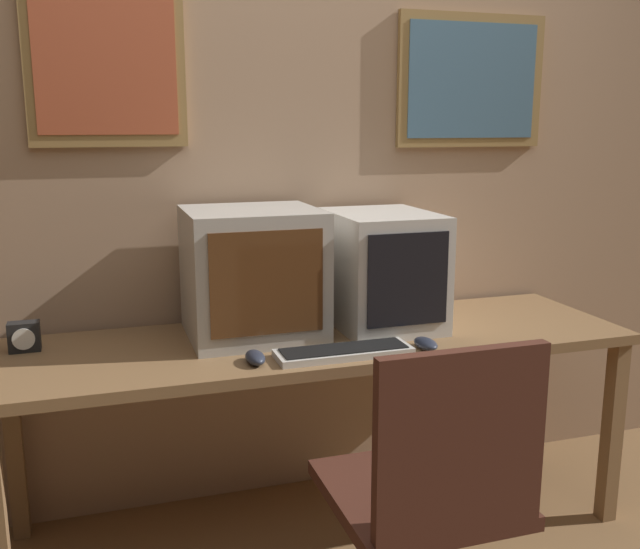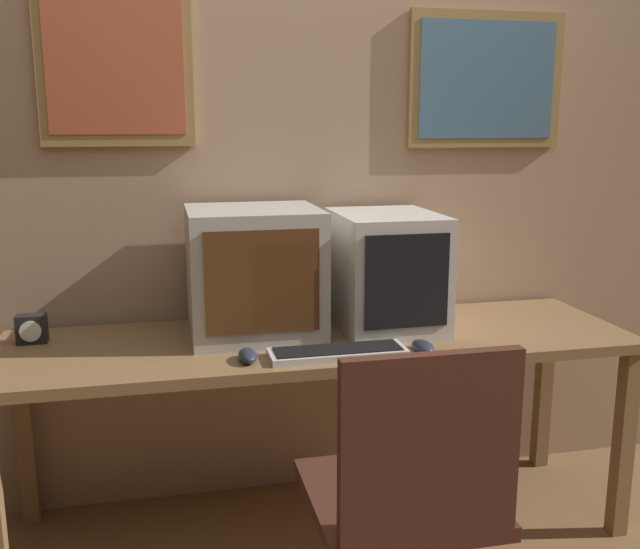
{
  "view_description": "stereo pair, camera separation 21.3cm",
  "coord_description": "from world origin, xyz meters",
  "px_view_note": "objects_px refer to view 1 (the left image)",
  "views": [
    {
      "loc": [
        -0.72,
        -1.23,
        1.44
      ],
      "look_at": [
        0.0,
        1.0,
        0.94
      ],
      "focal_mm": 40.0,
      "sensor_mm": 36.0,
      "label": 1
    },
    {
      "loc": [
        -0.52,
        -1.29,
        1.44
      ],
      "look_at": [
        0.0,
        1.0,
        0.94
      ],
      "focal_mm": 40.0,
      "sensor_mm": 36.0,
      "label": 2
    }
  ],
  "objects_px": {
    "monitor_left": "(253,273)",
    "monitor_right": "(382,269)",
    "keyboard_main": "(344,352)",
    "office_chair": "(427,527)",
    "mouse_far_corner": "(255,358)",
    "mouse_near_keyboard": "(426,344)",
    "desk_clock": "(24,337)"
  },
  "relations": [
    {
      "from": "monitor_left",
      "to": "monitor_right",
      "type": "bearing_deg",
      "value": -2.04
    },
    {
      "from": "monitor_left",
      "to": "mouse_near_keyboard",
      "type": "bearing_deg",
      "value": -32.95
    },
    {
      "from": "monitor_left",
      "to": "desk_clock",
      "type": "relative_size",
      "value": 4.58
    },
    {
      "from": "keyboard_main",
      "to": "office_chair",
      "type": "xyz_separation_m",
      "value": [
        0.05,
        -0.5,
        -0.33
      ]
    },
    {
      "from": "monitor_left",
      "to": "keyboard_main",
      "type": "relative_size",
      "value": 1.02
    },
    {
      "from": "mouse_near_keyboard",
      "to": "monitor_right",
      "type": "bearing_deg",
      "value": 95.3
    },
    {
      "from": "monitor_left",
      "to": "mouse_far_corner",
      "type": "height_order",
      "value": "monitor_left"
    },
    {
      "from": "mouse_near_keyboard",
      "to": "office_chair",
      "type": "distance_m",
      "value": 0.63
    },
    {
      "from": "monitor_right",
      "to": "office_chair",
      "type": "xyz_separation_m",
      "value": [
        -0.2,
        -0.8,
        -0.52
      ]
    },
    {
      "from": "keyboard_main",
      "to": "mouse_near_keyboard",
      "type": "xyz_separation_m",
      "value": [
        0.28,
        -0.01,
        0.0
      ]
    },
    {
      "from": "mouse_far_corner",
      "to": "office_chair",
      "type": "xyz_separation_m",
      "value": [
        0.34,
        -0.52,
        -0.33
      ]
    },
    {
      "from": "keyboard_main",
      "to": "desk_clock",
      "type": "bearing_deg",
      "value": 159.59
    },
    {
      "from": "keyboard_main",
      "to": "desk_clock",
      "type": "height_order",
      "value": "desk_clock"
    },
    {
      "from": "office_chair",
      "to": "mouse_near_keyboard",
      "type": "bearing_deg",
      "value": 65.38
    },
    {
      "from": "keyboard_main",
      "to": "mouse_near_keyboard",
      "type": "distance_m",
      "value": 0.28
    },
    {
      "from": "keyboard_main",
      "to": "mouse_far_corner",
      "type": "bearing_deg",
      "value": 177.66
    },
    {
      "from": "mouse_far_corner",
      "to": "office_chair",
      "type": "bearing_deg",
      "value": -56.91
    },
    {
      "from": "keyboard_main",
      "to": "mouse_far_corner",
      "type": "relative_size",
      "value": 3.83
    },
    {
      "from": "mouse_near_keyboard",
      "to": "keyboard_main",
      "type": "bearing_deg",
      "value": 177.02
    },
    {
      "from": "monitor_left",
      "to": "keyboard_main",
      "type": "distance_m",
      "value": 0.43
    },
    {
      "from": "monitor_right",
      "to": "desk_clock",
      "type": "relative_size",
      "value": 4.6
    },
    {
      "from": "monitor_left",
      "to": "mouse_near_keyboard",
      "type": "relative_size",
      "value": 3.86
    },
    {
      "from": "keyboard_main",
      "to": "mouse_far_corner",
      "type": "xyz_separation_m",
      "value": [
        -0.28,
        0.01,
        0.01
      ]
    },
    {
      "from": "monitor_left",
      "to": "mouse_far_corner",
      "type": "distance_m",
      "value": 0.36
    },
    {
      "from": "mouse_far_corner",
      "to": "mouse_near_keyboard",
      "type": "bearing_deg",
      "value": -2.66
    },
    {
      "from": "office_chair",
      "to": "monitor_left",
      "type": "bearing_deg",
      "value": 108.6
    },
    {
      "from": "mouse_far_corner",
      "to": "office_chair",
      "type": "relative_size",
      "value": 0.12
    },
    {
      "from": "desk_clock",
      "to": "monitor_left",
      "type": "bearing_deg",
      "value": -3.8
    },
    {
      "from": "keyboard_main",
      "to": "monitor_right",
      "type": "bearing_deg",
      "value": 49.43
    },
    {
      "from": "monitor_left",
      "to": "monitor_right",
      "type": "relative_size",
      "value": 1.0
    },
    {
      "from": "monitor_left",
      "to": "mouse_far_corner",
      "type": "xyz_separation_m",
      "value": [
        -0.06,
        -0.3,
        -0.2
      ]
    },
    {
      "from": "monitor_left",
      "to": "mouse_far_corner",
      "type": "bearing_deg",
      "value": -101.94
    }
  ]
}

